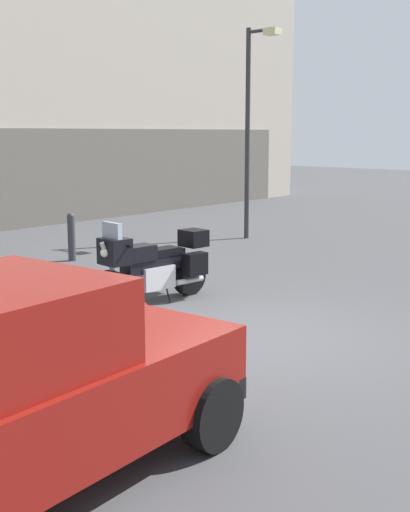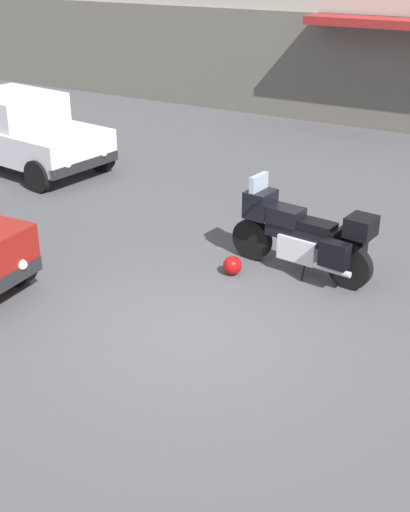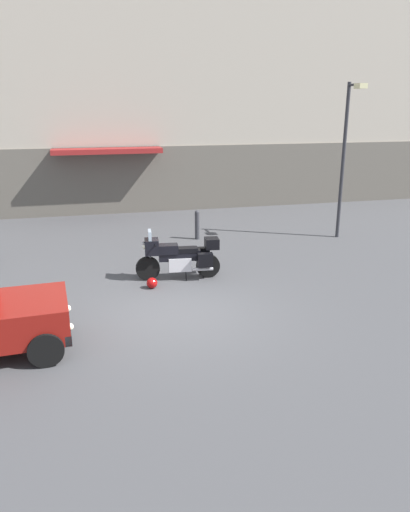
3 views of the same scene
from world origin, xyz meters
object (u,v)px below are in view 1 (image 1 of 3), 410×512
Objects in this scene: motorcycle at (153,264)px; streetlamp_curbside at (252,114)px; helmet at (140,310)px; car_hatchback_near at (6,391)px; bollard_curbside at (71,235)px.

streetlamp_curbside is at bearing -150.23° from motorcycle.
helmet is 0.07× the size of car_hatchback_near.
streetlamp_curbside reaches higher than bollard_curbside.
streetlamp_curbside reaches higher than helmet.
car_hatchback_near is 0.76× the size of streetlamp_curbside.
bollard_curbside is (1.37, 3.83, -0.08)m from motorcycle.
motorcycle is 2.21× the size of bollard_curbside.
helmet is at bearing -116.77° from bollard_curbside.
streetlamp_curbside is (11.01, 6.04, 2.32)m from car_hatchback_near.
car_hatchback_near is 12.77m from streetlamp_curbside.
motorcycle is 8.08× the size of helmet.
motorcycle is at bearing -156.06° from streetlamp_curbside.
bollard_curbside is at bearing -103.90° from motorcycle.
motorcycle is 0.57× the size of car_hatchback_near.
helmet is at bearing 39.31° from motorcycle.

